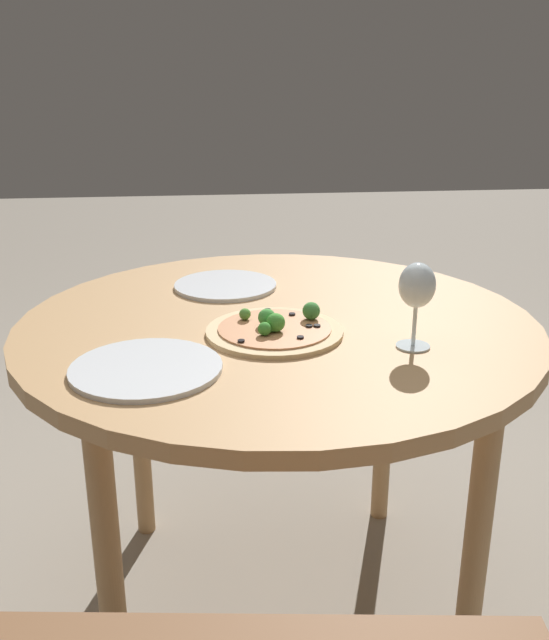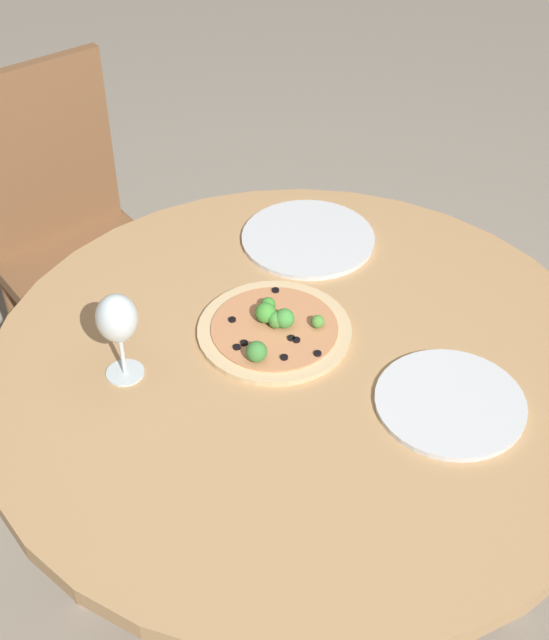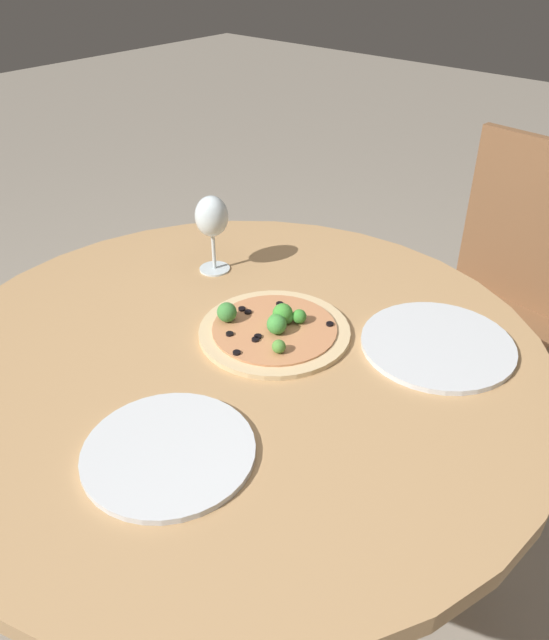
% 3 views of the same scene
% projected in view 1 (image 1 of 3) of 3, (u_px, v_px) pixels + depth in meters
% --- Properties ---
extents(ground_plane, '(12.00, 12.00, 0.00)m').
position_uv_depth(ground_plane, '(277.00, 604.00, 1.80)').
color(ground_plane, gray).
extents(dining_table, '(1.12, 1.12, 0.77)m').
position_uv_depth(dining_table, '(278.00, 350.00, 1.56)').
color(dining_table, tan).
rests_on(dining_table, ground_plane).
extents(pizza, '(0.28, 0.28, 0.05)m').
position_uv_depth(pizza, '(275.00, 328.00, 1.45)').
color(pizza, '#DBBC89').
rests_on(pizza, dining_table).
extents(wine_glass, '(0.07, 0.07, 0.17)m').
position_uv_depth(wine_glass, '(417.00, 288.00, 1.35)').
color(wine_glass, silver).
rests_on(wine_glass, dining_table).
extents(plate_near, '(0.27, 0.27, 0.01)m').
position_uv_depth(plate_near, '(146.00, 368.00, 1.28)').
color(plate_near, silver).
rests_on(plate_near, dining_table).
extents(plate_far, '(0.25, 0.25, 0.01)m').
position_uv_depth(plate_far, '(225.00, 285.00, 1.76)').
color(plate_far, silver).
rests_on(plate_far, dining_table).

